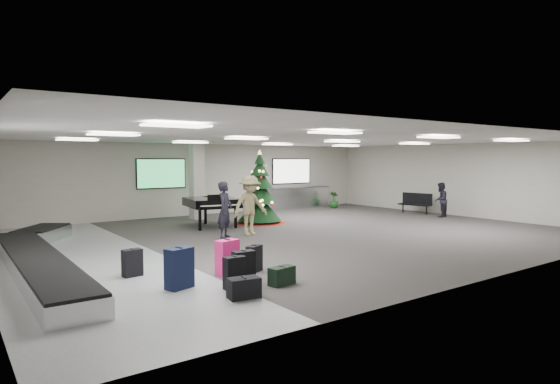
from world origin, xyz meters
TOP-DOWN VIEW (x-y plane):
  - ground at (0.00, 0.00)m, footprint 18.00×18.00m
  - room_envelope at (-0.38, 0.67)m, footprint 18.02×14.02m
  - baggage_carousel at (-7.84, -0.08)m, footprint 2.28×9.71m
  - service_counter at (5.00, 6.65)m, footprint 4.05×0.65m
  - suitcase_0 at (-4.77, -4.35)m, footprint 0.45×0.27m
  - suitcase_1 at (-5.10, -4.55)m, footprint 0.41×0.22m
  - pink_suitcase at (-4.65, -3.48)m, footprint 0.54×0.37m
  - suitcase_3 at (-4.02, -3.57)m, footprint 0.45×0.36m
  - navy_suitcase at (-5.95, -3.90)m, footprint 0.58×0.44m
  - green_duffel at (-4.16, -4.82)m, footprint 0.58×0.36m
  - suitcase_8 at (-6.38, -2.42)m, footprint 0.43×0.28m
  - black_duffel at (-5.26, -5.16)m, footprint 0.61×0.40m
  - christmas_tree at (0.47, 3.03)m, footprint 2.03×2.03m
  - grand_piano at (-1.53, 3.22)m, footprint 2.04×2.46m
  - bench at (8.16, 1.54)m, footprint 0.75×1.55m
  - traveler_a at (-2.36, 0.74)m, footprint 0.78×0.76m
  - traveler_b at (-1.37, 0.82)m, footprint 1.29×0.76m
  - traveler_bench at (7.86, 0.02)m, footprint 0.86×0.76m
  - potted_plant_left at (2.23, 6.08)m, footprint 0.53×0.46m
  - potted_plant_right at (6.73, 5.59)m, footprint 0.60×0.60m

SIDE VIEW (x-z plane):
  - ground at x=0.00m, z-range 0.00..0.00m
  - green_duffel at x=-4.16m, z-range -0.01..0.37m
  - black_duffel at x=-5.26m, z-range -0.01..0.38m
  - baggage_carousel at x=-7.84m, z-range 0.00..0.43m
  - suitcase_3 at x=-4.02m, z-range -0.01..0.60m
  - suitcase_8 at x=-6.38m, z-range -0.01..0.60m
  - suitcase_1 at x=-5.10m, z-range -0.01..0.65m
  - suitcase_0 at x=-4.77m, z-range -0.01..0.69m
  - pink_suitcase at x=-4.65m, z-range -0.01..0.78m
  - navy_suitcase at x=-5.95m, z-range -0.01..0.81m
  - potted_plant_left at x=2.23m, z-range 0.00..0.81m
  - potted_plant_right at x=6.73m, z-range 0.00..0.84m
  - bench at x=8.16m, z-range 0.06..1.00m
  - service_counter at x=5.00m, z-range 0.01..1.09m
  - traveler_bench at x=7.86m, z-range 0.00..1.51m
  - grand_piano at x=-1.53m, z-range 0.27..1.53m
  - traveler_a at x=-2.36m, z-range 0.00..1.80m
  - traveler_b at x=-1.37m, z-range 0.00..1.97m
  - christmas_tree at x=0.47m, z-range -0.46..2.44m
  - room_envelope at x=-0.38m, z-range 0.73..3.94m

